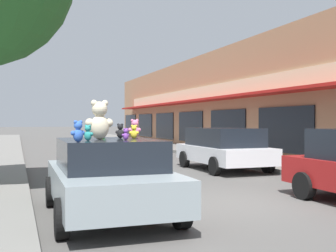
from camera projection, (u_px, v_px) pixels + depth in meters
name	position (u px, v px, depth m)	size (l,w,h in m)	color
ground_plane	(226.00, 203.00, 9.09)	(260.00, 260.00, 0.00)	#514F4C
storefront_row	(288.00, 103.00, 27.46)	(12.79, 41.72, 5.93)	tan
plush_art_car	(109.00, 176.00, 7.79)	(2.15, 4.11, 1.43)	#8C999E
teddy_bear_giant	(100.00, 120.00, 7.79)	(0.54, 0.34, 0.73)	beige
teddy_bear_green	(103.00, 132.00, 8.78)	(0.16, 0.15, 0.23)	green
teddy_bear_black	(120.00, 131.00, 8.26)	(0.21, 0.19, 0.29)	black
teddy_bear_teal	(88.00, 133.00, 7.21)	(0.18, 0.19, 0.28)	teal
teddy_bear_pink	(135.00, 129.00, 8.64)	(0.28, 0.18, 0.38)	pink
teddy_bear_blue	(78.00, 132.00, 6.75)	(0.26, 0.20, 0.35)	blue
teddy_bear_orange	(100.00, 131.00, 8.31)	(0.20, 0.21, 0.30)	orange
teddy_bear_purple	(126.00, 134.00, 7.44)	(0.16, 0.12, 0.21)	purple
teddy_bear_yellow	(134.00, 132.00, 8.17)	(0.20, 0.14, 0.27)	yellow
parked_car_far_center	(224.00, 147.00, 15.21)	(2.19, 4.26, 1.52)	silver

